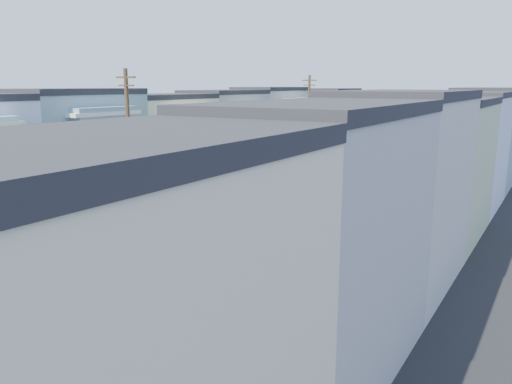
# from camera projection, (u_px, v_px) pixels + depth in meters

# --- Properties ---
(ground) EXTENTS (160.00, 160.00, 0.00)m
(ground) POSITION_uv_depth(u_px,v_px,m) (188.00, 250.00, 28.13)
(ground) COLOR black
(ground) RESTS_ON ground
(road_slab) EXTENTS (12.00, 70.00, 0.02)m
(road_slab) POSITION_uv_depth(u_px,v_px,m) (306.00, 199.00, 40.56)
(road_slab) COLOR black
(road_slab) RESTS_ON ground
(curb_left) EXTENTS (0.30, 70.00, 0.15)m
(curb_left) POSITION_uv_depth(u_px,v_px,m) (244.00, 190.00, 43.68)
(curb_left) COLOR gray
(curb_left) RESTS_ON ground
(curb_right) EXTENTS (0.30, 70.00, 0.15)m
(curb_right) POSITION_uv_depth(u_px,v_px,m) (379.00, 208.00, 37.42)
(curb_right) COLOR gray
(curb_right) RESTS_ON ground
(sidewalk_left) EXTENTS (2.60, 70.00, 0.15)m
(sidewalk_left) POSITION_uv_depth(u_px,v_px,m) (232.00, 189.00, 44.36)
(sidewalk_left) COLOR gray
(sidewalk_left) RESTS_ON ground
(sidewalk_right) EXTENTS (2.60, 70.00, 0.15)m
(sidewalk_right) POSITION_uv_depth(u_px,v_px,m) (396.00, 210.00, 36.74)
(sidewalk_right) COLOR gray
(sidewalk_right) RESTS_ON ground
(centerline) EXTENTS (0.12, 70.00, 0.01)m
(centerline) POSITION_uv_depth(u_px,v_px,m) (306.00, 199.00, 40.57)
(centerline) COLOR gold
(centerline) RESTS_ON ground
(townhouse_row_left) EXTENTS (5.00, 70.00, 8.50)m
(townhouse_row_left) POSITION_uv_depth(u_px,v_px,m) (199.00, 185.00, 46.34)
(townhouse_row_left) COLOR #B6CC9A
(townhouse_row_left) RESTS_ON ground
(townhouse_row_right) EXTENTS (5.00, 70.00, 8.50)m
(townhouse_row_right) POSITION_uv_depth(u_px,v_px,m) (450.00, 219.00, 34.79)
(townhouse_row_right) COLOR #B6CC9A
(townhouse_row_right) RESTS_ON ground
(tree_b) EXTENTS (4.70, 4.70, 7.17)m
(tree_b) POSITION_uv_depth(u_px,v_px,m) (26.00, 170.00, 25.97)
(tree_b) COLOR black
(tree_b) RESTS_ON ground
(tree_c) EXTENTS (4.59, 4.59, 6.78)m
(tree_c) POSITION_uv_depth(u_px,v_px,m) (181.00, 150.00, 36.28)
(tree_c) COLOR black
(tree_c) RESTS_ON ground
(tree_d) EXTENTS (4.70, 4.70, 7.79)m
(tree_d) POSITION_uv_depth(u_px,v_px,m) (258.00, 127.00, 44.92)
(tree_d) COLOR black
(tree_d) RESTS_ON ground
(tree_e) EXTENTS (4.70, 4.70, 6.85)m
(tree_e) POSITION_uv_depth(u_px,v_px,m) (328.00, 126.00, 58.00)
(tree_e) COLOR black
(tree_e) RESTS_ON ground
(tree_far_r) EXTENTS (3.10, 3.10, 5.72)m
(tree_far_r) POSITION_uv_depth(u_px,v_px,m) (442.00, 136.00, 49.61)
(tree_far_r) COLOR black
(tree_far_r) RESTS_ON ground
(utility_pole_near) EXTENTS (1.60, 0.26, 10.00)m
(utility_pole_near) POSITION_uv_depth(u_px,v_px,m) (129.00, 148.00, 31.97)
(utility_pole_near) COLOR #42301E
(utility_pole_near) RESTS_ON ground
(utility_pole_far) EXTENTS (1.60, 0.26, 10.00)m
(utility_pole_far) POSITION_uv_depth(u_px,v_px,m) (309.00, 123.00, 53.52)
(utility_pole_far) COLOR #42301E
(utility_pole_far) RESTS_ON ground
(fedex_truck) EXTENTS (2.63, 6.82, 3.27)m
(fedex_truck) POSITION_uv_depth(u_px,v_px,m) (282.00, 196.00, 33.52)
(fedex_truck) COLOR silver
(fedex_truck) RESTS_ON ground
(lead_sedan) EXTENTS (1.54, 3.81, 1.25)m
(lead_sedan) POSITION_uv_depth(u_px,v_px,m) (336.00, 190.00, 41.09)
(lead_sedan) COLOR black
(lead_sedan) RESTS_ON ground
(parked_left_c) EXTENTS (1.64, 4.00, 1.28)m
(parked_left_c) POSITION_uv_depth(u_px,v_px,m) (149.00, 219.00, 32.21)
(parked_left_c) COLOR #9DAAB4
(parked_left_c) RESTS_ON ground
(parked_left_d) EXTENTS (1.67, 3.83, 1.24)m
(parked_left_d) POSITION_uv_depth(u_px,v_px,m) (248.00, 188.00, 42.00)
(parked_left_d) COLOR #420D1C
(parked_left_d) RESTS_ON ground
(parked_right_a) EXTENTS (2.78, 5.63, 1.53)m
(parked_right_a) POSITION_uv_depth(u_px,v_px,m) (124.00, 327.00, 17.61)
(parked_right_a) COLOR #485155
(parked_right_a) RESTS_ON ground
(parked_right_b) EXTENTS (2.30, 4.76, 1.31)m
(parked_right_b) POSITION_uv_depth(u_px,v_px,m) (239.00, 267.00, 23.70)
(parked_right_b) COLOR silver
(parked_right_b) RESTS_ON ground
(parked_right_c) EXTENTS (2.75, 5.38, 1.46)m
(parked_right_c) POSITION_uv_depth(u_px,v_px,m) (376.00, 192.00, 40.06)
(parked_right_c) COLOR black
(parked_right_c) RESTS_ON ground
(parked_right_d) EXTENTS (1.72, 4.05, 1.31)m
(parked_right_d) POSITION_uv_depth(u_px,v_px,m) (416.00, 171.00, 50.29)
(parked_right_d) COLOR black
(parked_right_d) RESTS_ON ground
(motorcycle) EXTENTS (0.28, 2.03, 0.81)m
(motorcycle) POSITION_uv_depth(u_px,v_px,m) (79.00, 373.00, 15.41)
(motorcycle) COLOR black
(motorcycle) RESTS_ON ground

